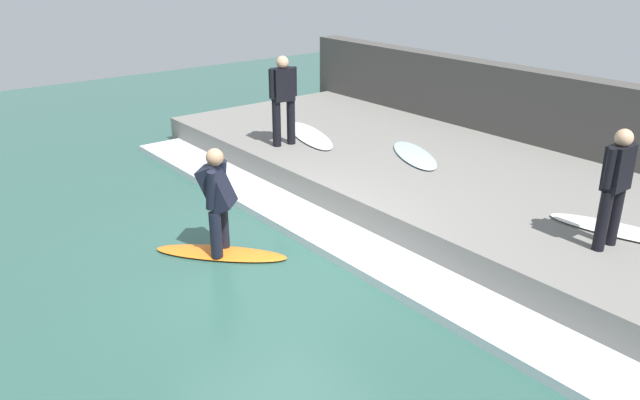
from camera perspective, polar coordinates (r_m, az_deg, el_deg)
The scene contains 11 objects.
ground_plane at distance 8.54m, azimuth -4.03°, elevation -5.55°, with size 28.00×28.00×0.00m, color #2D564C.
concrete_ledge at distance 10.74m, azimuth 12.18°, elevation 1.42°, with size 4.40×12.23×0.52m, color slate.
back_wall at distance 12.47m, azimuth 19.75°, elevation 6.72°, with size 0.50×12.84×1.86m, color #474442.
wave_foam_crest at distance 9.06m, azimuth 1.22°, elevation -3.37°, with size 0.89×11.62×0.13m, color silver.
surfboard_riding at distance 8.77m, azimuth -9.04°, elevation -4.82°, with size 1.59×1.69×0.06m.
surfer_riding at distance 8.42m, azimuth -9.38°, elevation 0.36°, with size 0.60×0.61×1.48m.
surfer_waiting_near at distance 11.54m, azimuth -3.38°, elevation 9.49°, with size 0.55×0.29×1.65m.
surfboard_waiting_near at distance 12.26m, azimuth -0.92°, elevation 5.94°, with size 1.21×2.13×0.06m.
surfer_waiting_far at distance 8.19m, azimuth 25.41°, elevation 1.45°, with size 0.51×0.23×1.50m.
surfboard_waiting_far at distance 8.99m, azimuth 25.76°, elevation -2.51°, with size 0.95×1.86×0.06m.
surfboard_spare at distance 11.19m, azimuth 8.64°, elevation 4.09°, with size 1.28×1.75×0.06m.
Camera 1 is at (-4.23, -6.29, 3.95)m, focal length 35.00 mm.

